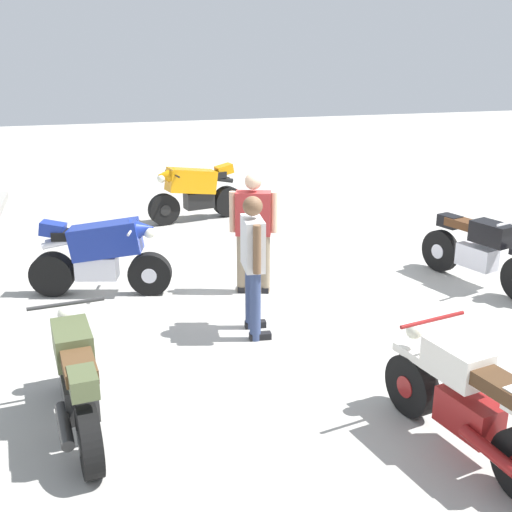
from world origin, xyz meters
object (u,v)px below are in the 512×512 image
(motorcycle_black_cruiser, at_px, (480,251))
(motorcycle_olive_vintage, at_px, (77,382))
(person_in_red_shirt, at_px, (253,225))
(person_in_white_shirt, at_px, (253,257))
(motorcycle_cream_vintage, at_px, (466,403))
(motorcycle_orange_sportbike, at_px, (196,191))
(motorcycle_blue_sportbike, at_px, (100,254))

(motorcycle_black_cruiser, height_order, motorcycle_olive_vintage, motorcycle_black_cruiser)
(person_in_red_shirt, height_order, person_in_white_shirt, person_in_white_shirt)
(motorcycle_cream_vintage, xyz_separation_m, motorcycle_olive_vintage, (1.19, 3.17, 0.00))
(motorcycle_cream_vintage, height_order, motorcycle_black_cruiser, motorcycle_black_cruiser)
(motorcycle_cream_vintage, distance_m, person_in_white_shirt, 3.00)
(motorcycle_cream_vintage, distance_m, motorcycle_olive_vintage, 3.38)
(motorcycle_cream_vintage, xyz_separation_m, person_in_white_shirt, (2.73, 1.15, 0.49))
(motorcycle_black_cruiser, height_order, person_in_white_shirt, person_in_white_shirt)
(motorcycle_olive_vintage, height_order, person_in_red_shirt, person_in_red_shirt)
(motorcycle_orange_sportbike, relative_size, motorcycle_olive_vintage, 0.99)
(motorcycle_blue_sportbike, relative_size, motorcycle_olive_vintage, 0.99)
(motorcycle_cream_vintage, bearing_deg, motorcycle_olive_vintage, 57.62)
(person_in_red_shirt, bearing_deg, person_in_white_shirt, -175.99)
(motorcycle_cream_vintage, distance_m, motorcycle_black_cruiser, 4.22)
(motorcycle_orange_sportbike, height_order, motorcycle_black_cruiser, motorcycle_orange_sportbike)
(motorcycle_blue_sportbike, xyz_separation_m, motorcycle_cream_vintage, (-4.48, -2.85, -0.11))
(motorcycle_cream_vintage, xyz_separation_m, person_in_red_shirt, (4.04, 0.80, 0.49))
(person_in_red_shirt, bearing_deg, motorcycle_cream_vintage, -150.02)
(motorcycle_olive_vintage, bearing_deg, motorcycle_black_cruiser, -74.25)
(motorcycle_orange_sportbike, relative_size, person_in_white_shirt, 1.14)
(motorcycle_blue_sportbike, distance_m, person_in_red_shirt, 2.13)
(motorcycle_blue_sportbike, height_order, motorcycle_black_cruiser, motorcycle_blue_sportbike)
(motorcycle_cream_vintage, relative_size, motorcycle_orange_sportbike, 1.00)
(motorcycle_black_cruiser, distance_m, person_in_white_shirt, 3.65)
(motorcycle_blue_sportbike, bearing_deg, motorcycle_black_cruiser, 3.49)
(motorcycle_cream_vintage, height_order, motorcycle_orange_sportbike, motorcycle_orange_sportbike)
(person_in_white_shirt, bearing_deg, motorcycle_olive_vintage, -137.64)
(motorcycle_blue_sportbike, height_order, person_in_red_shirt, person_in_red_shirt)
(motorcycle_black_cruiser, relative_size, person_in_red_shirt, 1.19)
(person_in_red_shirt, bearing_deg, motorcycle_black_cruiser, -81.26)
(motorcycle_black_cruiser, bearing_deg, motorcycle_blue_sportbike, -118.72)
(motorcycle_orange_sportbike, xyz_separation_m, person_in_red_shirt, (-3.91, -0.14, 0.38))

